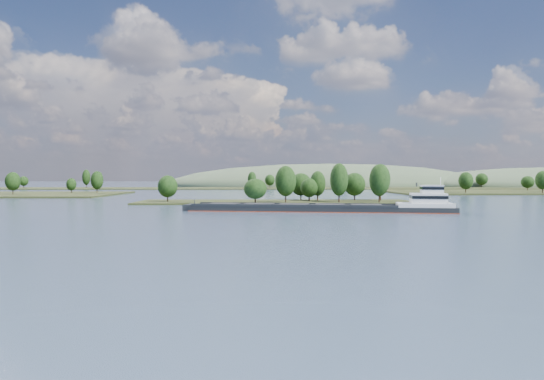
{
  "coord_description": "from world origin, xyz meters",
  "views": [
    {
      "loc": [
        -4.37,
        -13.8,
        9.77
      ],
      "look_at": [
        -1.96,
        130.0,
        6.0
      ],
      "focal_mm": 35.0,
      "sensor_mm": 36.0,
      "label": 1
    }
  ],
  "objects": [
    {
      "name": "ground",
      "position": [
        0.0,
        120.0,
        0.0
      ],
      "size": [
        1800.0,
        1800.0,
        0.0
      ],
      "primitive_type": "plane",
      "color": "#394A62",
      "rests_on": "ground"
    },
    {
      "name": "tree_island",
      "position": [
        8.57,
        179.26,
        4.21
      ],
      "size": [
        100.0,
        31.85,
        15.03
      ],
      "color": "black",
      "rests_on": "ground"
    },
    {
      "name": "back_shoreline",
      "position": [
        8.97,
        399.78,
        0.63
      ],
      "size": [
        900.0,
        60.0,
        15.53
      ],
      "color": "black",
      "rests_on": "ground"
    },
    {
      "name": "hill_west",
      "position": [
        60.0,
        500.0,
        0.0
      ],
      "size": [
        320.0,
        160.0,
        44.0
      ],
      "primitive_type": "ellipsoid",
      "color": "#3D4E35",
      "rests_on": "ground"
    },
    {
      "name": "cargo_barge",
      "position": [
        15.82,
        131.73,
        1.27
      ],
      "size": [
        75.08,
        21.01,
        10.09
      ],
      "color": "black",
      "rests_on": "ground"
    }
  ]
}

